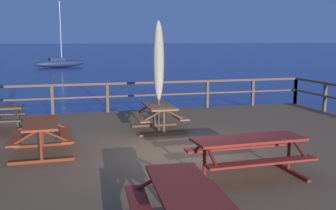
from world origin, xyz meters
TOP-DOWN VIEW (x-y plane):
  - ground_plane at (0.00, 0.00)m, footprint 600.00×600.00m
  - wooden_deck at (0.00, 0.00)m, footprint 13.94×12.03m
  - railing_waterside_far at (-0.00, 5.87)m, footprint 13.74×0.10m
  - picnic_table_back_right at (0.12, 2.38)m, footprint 1.44×1.68m
  - picnic_table_mid_centre at (0.86, -1.96)m, footprint 2.23×1.47m
  - picnic_table_front_left at (-3.11, 0.70)m, footprint 1.43×1.79m
  - picnic_table_back_left at (-1.13, -4.21)m, footprint 1.54×2.17m
  - patio_umbrella_tall_back_left at (0.13, 2.45)m, footprint 0.32×0.32m
  - sailboat_distant at (-2.57, 41.50)m, footprint 6.23×3.38m

SIDE VIEW (x-z plane):
  - ground_plane at x=0.00m, z-range 0.00..0.00m
  - wooden_deck at x=0.00m, z-range 0.00..0.68m
  - sailboat_distant at x=-2.57m, z-range -3.35..4.37m
  - picnic_table_back_right at x=0.12m, z-range 0.84..1.62m
  - picnic_table_front_left at x=-3.11m, z-range 0.84..1.62m
  - picnic_table_back_left at x=-1.13m, z-range 0.85..1.63m
  - picnic_table_mid_centre at x=0.86m, z-range 0.86..1.63m
  - railing_waterside_far at x=0.00m, z-range 0.89..1.98m
  - patio_umbrella_tall_back_left at x=0.13m, z-range 1.11..4.30m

